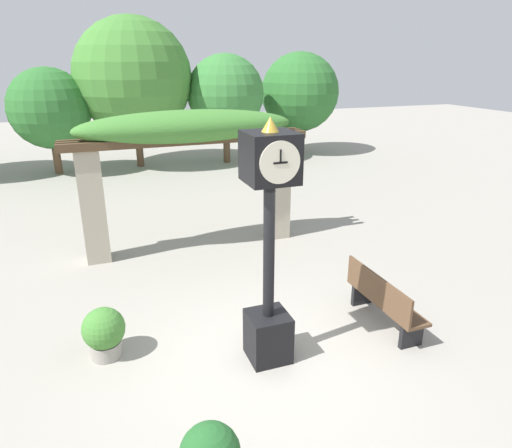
% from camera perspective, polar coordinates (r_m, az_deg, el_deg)
% --- Properties ---
extents(ground_plane, '(60.00, 60.00, 0.00)m').
position_cam_1_polar(ground_plane, '(6.79, 1.04, -16.95)').
color(ground_plane, gray).
extents(pedestal_clock, '(0.63, 0.67, 3.43)m').
position_cam_1_polar(pedestal_clock, '(6.04, 1.63, -2.81)').
color(pedestal_clock, black).
rests_on(pedestal_clock, ground).
extents(pergola, '(5.21, 1.08, 3.08)m').
position_cam_1_polar(pergola, '(9.92, -8.43, 9.85)').
color(pergola, '#A89E89').
rests_on(pergola, ground).
extents(potted_plant_near_right, '(0.61, 0.61, 0.77)m').
position_cam_1_polar(potted_plant_near_right, '(7.04, -18.46, -12.67)').
color(potted_plant_near_right, gray).
rests_on(potted_plant_near_right, ground).
extents(park_bench, '(0.42, 1.68, 0.89)m').
position_cam_1_polar(park_bench, '(7.67, 15.55, -9.14)').
color(park_bench, brown).
rests_on(park_bench, ground).
extents(tree_line, '(17.70, 4.40, 5.59)m').
position_cam_1_polar(tree_line, '(18.61, -16.10, 16.15)').
color(tree_line, brown).
rests_on(tree_line, ground).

